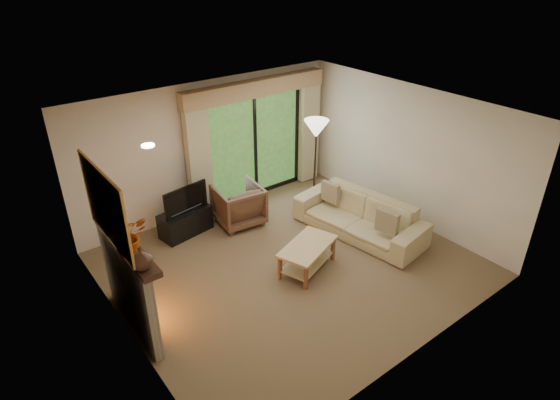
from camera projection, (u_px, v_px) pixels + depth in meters
floor at (291, 264)px, 7.85m from camera, size 5.50×5.50×0.00m
ceiling at (293, 115)px, 6.61m from camera, size 5.50×5.50×0.00m
wall_back at (210, 148)px, 8.97m from camera, size 5.00×0.00×5.00m
wall_front at (425, 275)px, 5.49m from camera, size 5.00×0.00×5.00m
wall_left at (118, 260)px, 5.76m from camera, size 0.00×5.00×5.00m
wall_right at (407, 154)px, 8.70m from camera, size 0.00×5.00×5.00m
fireplace at (129, 287)px, 6.25m from camera, size 0.24×1.70×1.37m
mirror at (106, 206)px, 5.61m from camera, size 0.07×1.45×1.02m
sliding_door at (255, 146)px, 9.57m from camera, size 2.26×0.10×2.16m
curtain_left at (199, 160)px, 8.72m from camera, size 0.45×0.18×2.35m
curtain_right at (308, 129)px, 10.17m from camera, size 0.45×0.18×2.35m
cornice at (256, 88)px, 8.93m from camera, size 3.20×0.24×0.32m
media_console at (185, 222)px, 8.60m from camera, size 1.01×0.57×0.48m
tv at (183, 198)px, 8.36m from camera, size 0.90×0.26×0.52m
armchair at (238, 205)px, 8.87m from camera, size 0.93×0.95×0.78m
sofa at (359, 216)px, 8.55m from camera, size 1.31×2.56×0.71m
pillow_near at (387, 222)px, 7.90m from camera, size 0.17×0.42×0.41m
pillow_far at (330, 192)px, 8.88m from camera, size 0.16×0.39×0.38m
coffee_table at (307, 257)px, 7.62m from camera, size 1.19×0.90×0.47m
floor_lamp at (315, 164)px, 9.30m from camera, size 0.61×0.61×1.80m
vase at (141, 258)px, 5.42m from camera, size 0.32×0.32×0.28m
branches at (127, 236)px, 5.62m from camera, size 0.49×0.43×0.52m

